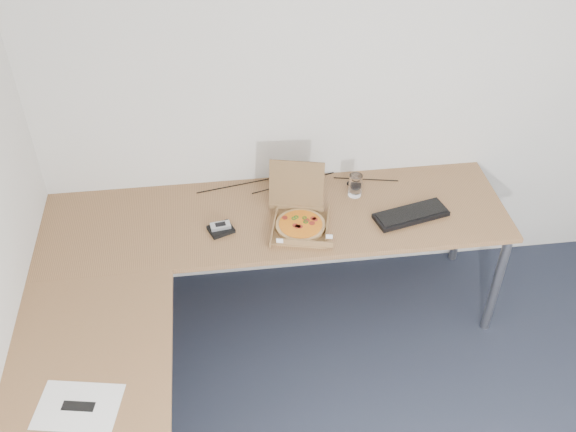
{
  "coord_description": "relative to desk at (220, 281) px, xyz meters",
  "views": [
    {
      "loc": [
        -0.78,
        -1.32,
        2.98
      ],
      "look_at": [
        -0.45,
        1.28,
        0.82
      ],
      "focal_mm": 41.04,
      "sensor_mm": 36.0,
      "label": 1
    }
  ],
  "objects": [
    {
      "name": "mouse",
      "position": [
        0.8,
        0.64,
        0.05
      ],
      "size": [
        0.1,
        0.08,
        0.03
      ],
      "primitive_type": "ellipsoid",
      "rotation": [
        0.0,
        0.0,
        -0.17
      ],
      "color": "black",
      "rests_on": "desk"
    },
    {
      "name": "pizza_box",
      "position": [
        0.44,
        0.32,
        0.07
      ],
      "size": [
        0.29,
        0.34,
        0.3
      ],
      "rotation": [
        0.0,
        0.0,
        -0.23
      ],
      "color": "olive",
      "rests_on": "desk"
    },
    {
      "name": "paper_sheet",
      "position": [
        -0.59,
        -0.66,
        0.03
      ],
      "size": [
        0.37,
        0.29,
        0.0
      ],
      "primitive_type": "cube",
      "rotation": [
        0.0,
        0.0,
        -0.19
      ],
      "color": "white",
      "rests_on": "desk"
    },
    {
      "name": "room_shell",
      "position": [
        0.82,
        -0.97,
        0.55
      ],
      "size": [
        3.5,
        3.5,
        2.5
      ],
      "primitive_type": null,
      "color": "silver",
      "rests_on": "ground"
    },
    {
      "name": "dome_speaker",
      "position": [
        0.59,
        0.71,
        0.06
      ],
      "size": [
        0.08,
        0.08,
        0.07
      ],
      "primitive_type": "ellipsoid",
      "color": "black",
      "rests_on": "desk"
    },
    {
      "name": "desk",
      "position": [
        0.0,
        0.0,
        0.0
      ],
      "size": [
        2.5,
        2.2,
        0.73
      ],
      "color": "olive",
      "rests_on": "ground"
    },
    {
      "name": "phone",
      "position": [
        0.02,
        0.34,
        0.06
      ],
      "size": [
        0.11,
        0.07,
        0.02
      ],
      "primitive_type": "cube",
      "rotation": [
        0.0,
        0.0,
        0.15
      ],
      "color": "#B2B5BA",
      "rests_on": "wallet"
    },
    {
      "name": "cable_bundle",
      "position": [
        0.46,
        0.7,
        0.03
      ],
      "size": [
        0.56,
        0.11,
        0.01
      ],
      "primitive_type": null,
      "rotation": [
        0.0,
        0.0,
        0.14
      ],
      "color": "black",
      "rests_on": "desk"
    },
    {
      "name": "keyboard",
      "position": [
        1.04,
        0.33,
        0.04
      ],
      "size": [
        0.42,
        0.23,
        0.02
      ],
      "primitive_type": "cube",
      "rotation": [
        0.0,
        0.0,
        0.24
      ],
      "color": "black",
      "rests_on": "desk"
    },
    {
      "name": "drinking_glass",
      "position": [
        0.78,
        0.55,
        0.1
      ],
      "size": [
        0.07,
        0.07,
        0.13
      ],
      "primitive_type": "cylinder",
      "color": "silver",
      "rests_on": "desk"
    },
    {
      "name": "wallet",
      "position": [
        0.02,
        0.34,
        0.04
      ],
      "size": [
        0.15,
        0.14,
        0.02
      ],
      "primitive_type": "cube",
      "rotation": [
        0.0,
        0.0,
        0.37
      ],
      "color": "black",
      "rests_on": "desk"
    }
  ]
}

